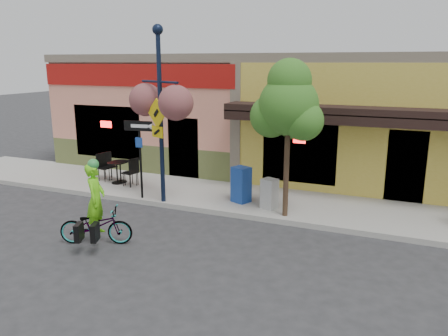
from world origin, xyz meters
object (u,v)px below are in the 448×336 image
object	(u,v)px
lamp_post	(161,116)
newspaper_box_blue	(241,185)
newspaper_box_grey	(269,194)
building	(294,111)
one_way_sign	(141,160)
cyclist_rider	(97,210)
street_tree	(287,139)
bicycle	(96,226)

from	to	relation	value
lamp_post	newspaper_box_blue	size ratio (longest dim) A/B	4.80
newspaper_box_blue	newspaper_box_grey	distance (m)	0.99
lamp_post	newspaper_box_grey	size ratio (longest dim) A/B	5.91
newspaper_box_grey	building	bearing A→B (deg)	117.22
lamp_post	one_way_sign	world-z (taller)	lamp_post
newspaper_box_blue	cyclist_rider	bearing A→B (deg)	-95.84
newspaper_box_blue	street_tree	distance (m)	2.30
bicycle	lamp_post	size ratio (longest dim) A/B	0.34
building	street_tree	xyz separation A→B (m)	(1.46, -6.66, 0.01)
newspaper_box_blue	newspaper_box_grey	xyz separation A→B (m)	(0.95, -0.25, -0.10)
building	lamp_post	world-z (taller)	lamp_post
cyclist_rider	street_tree	distance (m)	5.10
bicycle	one_way_sign	distance (m)	3.31
street_tree	newspaper_box_grey	bearing A→B (deg)	144.22
newspaper_box_grey	cyclist_rider	bearing A→B (deg)	-111.15
lamp_post	newspaper_box_grey	xyz separation A→B (m)	(3.12, 0.60, -2.12)
one_way_sign	newspaper_box_blue	size ratio (longest dim) A/B	2.24
building	street_tree	distance (m)	6.82
building	newspaper_box_blue	size ratio (longest dim) A/B	17.14
cyclist_rider	lamp_post	distance (m)	3.57
one_way_sign	newspaper_box_grey	xyz separation A→B (m)	(3.90, 0.56, -0.76)
cyclist_rider	one_way_sign	xyz separation A→B (m)	(-0.80, 3.10, 0.48)
lamp_post	street_tree	bearing A→B (deg)	25.10
cyclist_rider	lamp_post	world-z (taller)	lamp_post
lamp_post	newspaper_box_blue	xyz separation A→B (m)	(2.17, 0.85, -2.02)
cyclist_rider	newspaper_box_blue	xyz separation A→B (m)	(2.15, 3.91, -0.18)
newspaper_box_grey	street_tree	xyz separation A→B (m)	(0.58, -0.42, 1.68)
building	lamp_post	bearing A→B (deg)	-108.07
lamp_post	one_way_sign	size ratio (longest dim) A/B	2.14
cyclist_rider	one_way_sign	distance (m)	3.24
bicycle	lamp_post	bearing A→B (deg)	-22.54
cyclist_rider	newspaper_box_blue	distance (m)	4.46
lamp_post	newspaper_box_blue	world-z (taller)	lamp_post
one_way_sign	street_tree	size ratio (longest dim) A/B	0.56
cyclist_rider	one_way_sign	size ratio (longest dim) A/B	0.72
building	newspaper_box_blue	xyz separation A→B (m)	(-0.06, -6.00, -1.57)
building	one_way_sign	bearing A→B (deg)	-113.90
bicycle	one_way_sign	bearing A→B (deg)	-8.38
building	cyclist_rider	bearing A→B (deg)	-102.62
newspaper_box_blue	building	bearing A→B (deg)	112.41
cyclist_rider	newspaper_box_grey	xyz separation A→B (m)	(3.10, 3.66, -0.28)
building	street_tree	world-z (taller)	building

